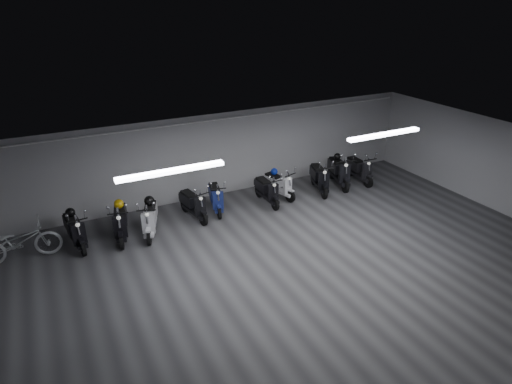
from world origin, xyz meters
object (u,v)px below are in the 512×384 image
scooter_8 (339,167)px  bicycle (18,238)px  scooter_9 (359,165)px  helmet_4 (337,156)px  scooter_2 (150,214)px  helmet_0 (119,204)px  scooter_1 (120,217)px  helmet_1 (149,201)px  scooter_0 (74,225)px  scooter_6 (279,181)px  helmet_3 (274,172)px  helmet_2 (70,213)px  scooter_7 (320,174)px  scooter_4 (216,193)px  scooter_3 (193,200)px  scooter_5 (267,186)px

scooter_8 → bicycle: size_ratio=0.96×
scooter_9 → helmet_4: scooter_9 is taller
scooter_2 → scooter_9: 7.70m
scooter_9 → helmet_0: size_ratio=6.35×
scooter_1 → helmet_4: bearing=15.7°
scooter_1 → helmet_0: size_ratio=6.46×
helmet_0 → helmet_1: bearing=-10.3°
scooter_0 → scooter_1: (1.17, -0.12, 0.02)m
scooter_6 → helmet_3: scooter_6 is taller
helmet_2 → helmet_3: 6.39m
scooter_0 → scooter_7: (7.88, 0.04, 0.03)m
scooter_4 → scooter_0: bearing=-163.9°
scooter_1 → scooter_8: scooter_8 is taller
helmet_3 → scooter_1: bearing=-173.3°
scooter_4 → scooter_8: size_ratio=0.86×
scooter_4 → scooter_9: bearing=10.8°
helmet_1 → scooter_2: bearing=-109.5°
scooter_4 → helmet_0: scooter_4 is taller
scooter_3 → bicycle: size_ratio=0.84×
helmet_0 → helmet_4: (7.65, 0.31, 0.05)m
scooter_1 → helmet_2: 1.28m
helmet_2 → scooter_6: bearing=0.3°
scooter_1 → helmet_1: scooter_1 is taller
scooter_7 → scooter_8: size_ratio=0.94×
helmet_3 → bicycle: bearing=-176.0°
bicycle → helmet_0: bearing=-83.9°
scooter_6 → scooter_0: bearing=166.5°
helmet_0 → scooter_4: bearing=2.9°
scooter_0 → helmet_3: bearing=-3.6°
helmet_4 → scooter_2: bearing=-174.4°
scooter_1 → scooter_5: size_ratio=1.07×
scooter_9 → helmet_2: bearing=-177.9°
helmet_1 → helmet_4: size_ratio=1.18×
scooter_1 → scooter_7: scooter_7 is taller
helmet_3 → helmet_4: bearing=-1.4°
scooter_0 → scooter_3: bearing=-6.2°
scooter_7 → bicycle: bearing=-162.0°
scooter_2 → scooter_4: size_ratio=1.05×
scooter_9 → helmet_3: 3.33m
scooter_9 → scooter_6: bearing=180.0°
scooter_6 → scooter_3: bearing=167.2°
scooter_2 → helmet_2: size_ratio=6.65×
scooter_2 → scooter_9: (7.70, 0.36, 0.01)m
scooter_9 → bicycle: (-10.99, -0.16, -0.01)m
scooter_6 → bicycle: bicycle is taller
scooter_1 → scooter_6: size_ratio=1.10×
scooter_4 → scooter_9: (5.50, -0.16, 0.03)m
helmet_0 → scooter_6: bearing=1.7°
scooter_5 → helmet_1: bearing=-179.7°
scooter_1 → helmet_0: 0.38m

